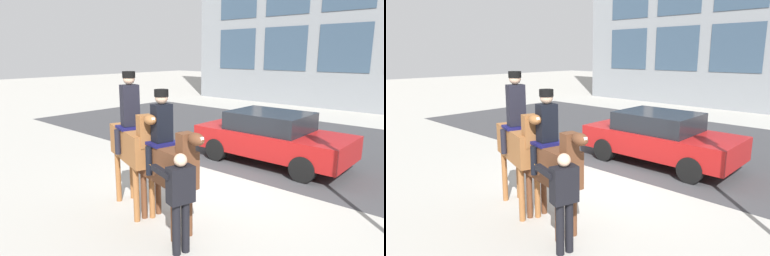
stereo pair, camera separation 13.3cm
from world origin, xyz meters
The scene contains 6 objects.
ground_plane centered at (0.00, 0.00, 0.00)m, with size 80.00×80.00×0.00m, color #9E9B93.
road_surface centered at (0.00, 4.75, 0.00)m, with size 23.18×8.50×0.01m.
mounted_horse_lead centered at (-0.39, -2.36, 1.41)m, with size 1.78×0.87×2.71m.
mounted_horse_companion centered at (0.59, -2.44, 1.27)m, with size 1.82×0.72×2.45m.
pedestrian_bystander centered at (1.32, -2.87, 0.94)m, with size 0.90×0.45×1.60m.
street_car_near_lane centered at (0.11, 2.11, 0.75)m, with size 4.20×1.95×1.44m.
Camera 2 is at (4.75, -6.22, 3.02)m, focal length 32.00 mm.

